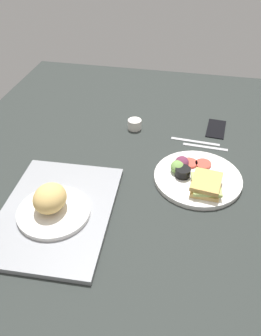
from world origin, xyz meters
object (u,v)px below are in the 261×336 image
object	(u,v)px
plate_with_salad	(197,177)
knife	(195,141)
bread_plate_near	(52,204)
fork	(205,147)
cell_phone	(216,128)
espresso_cup	(135,124)
serving_tray	(57,211)

from	to	relation	value
plate_with_salad	knife	bearing A→B (deg)	3.85
bread_plate_near	plate_with_salad	xyz separation A→B (cm)	(24.92, -41.34, -3.12)
fork	cell_phone	bearing A→B (deg)	-102.33
espresso_cup	cell_phone	xyz separation A→B (cm)	(6.16, -33.21, -1.60)
bread_plate_near	knife	distance (cm)	62.92
fork	plate_with_salad	bearing A→B (deg)	86.59
cell_phone	bread_plate_near	bearing A→B (deg)	146.37
knife	cell_phone	distance (cm)	13.69
bread_plate_near	fork	bearing A→B (deg)	-43.83
fork	knife	xyz separation A→B (cm)	(3.00, 4.00, 0.00)
knife	serving_tray	bearing A→B (deg)	54.62
espresso_cup	cell_phone	bearing A→B (deg)	-79.50
serving_tray	cell_phone	distance (cm)	75.26
plate_with_salad	espresso_cup	distance (cm)	39.27
fork	cell_phone	size ratio (longest dim) A/B	1.18
serving_tray	knife	distance (cm)	61.60
knife	plate_with_salad	bearing A→B (deg)	98.00
knife	cell_phone	world-z (taller)	cell_phone
serving_tray	bread_plate_near	distance (cm)	4.16
bread_plate_near	knife	bearing A→B (deg)	-39.29
plate_with_salad	cell_phone	size ratio (longest dim) A/B	2.06
serving_tray	bread_plate_near	xyz separation A→B (cm)	(-1.07, 0.53, 3.98)
plate_with_salad	knife	size ratio (longest dim) A/B	1.56
fork	knife	world-z (taller)	same
plate_with_salad	fork	world-z (taller)	plate_with_salad
serving_tray	bread_plate_near	bearing A→B (deg)	153.35
espresso_cup	knife	xyz separation A→B (cm)	(-5.00, -25.26, -1.75)
plate_with_salad	espresso_cup	size ratio (longest dim) A/B	5.29
plate_with_salad	cell_phone	world-z (taller)	plate_with_salad
bread_plate_near	espresso_cup	bearing A→B (deg)	-15.13
cell_phone	fork	bearing A→B (deg)	169.41
bread_plate_near	plate_with_salad	bearing A→B (deg)	-58.92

